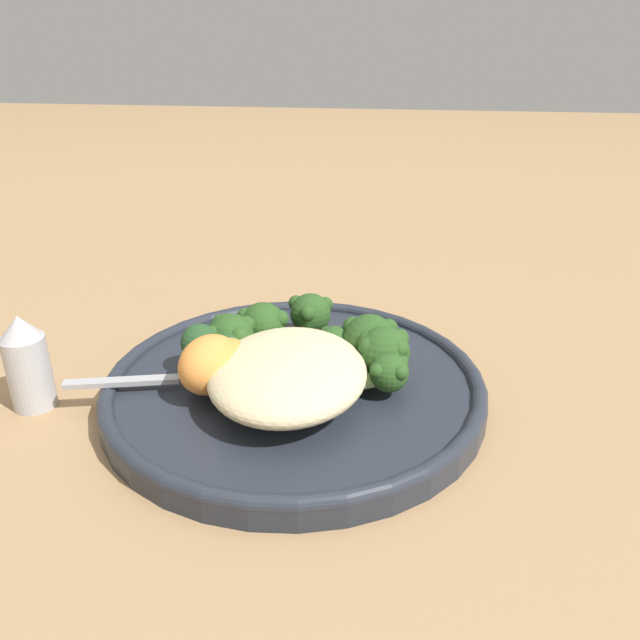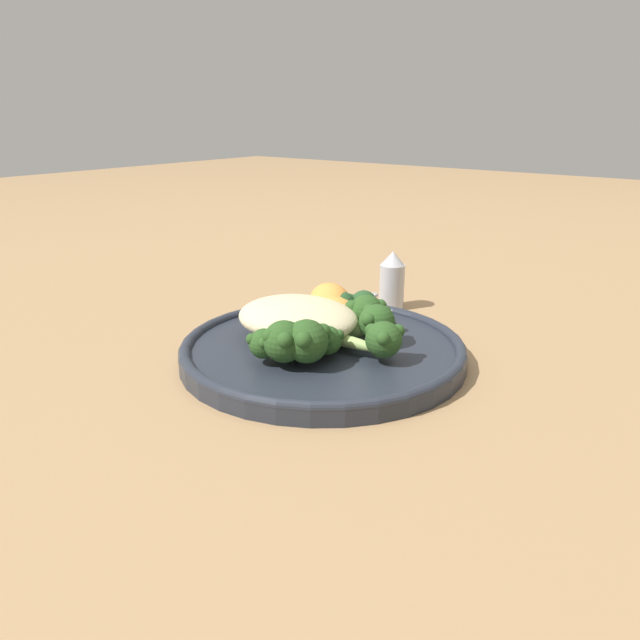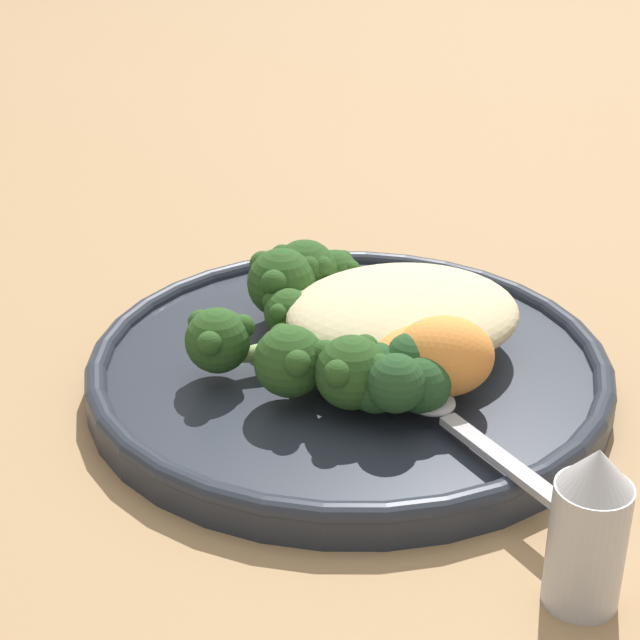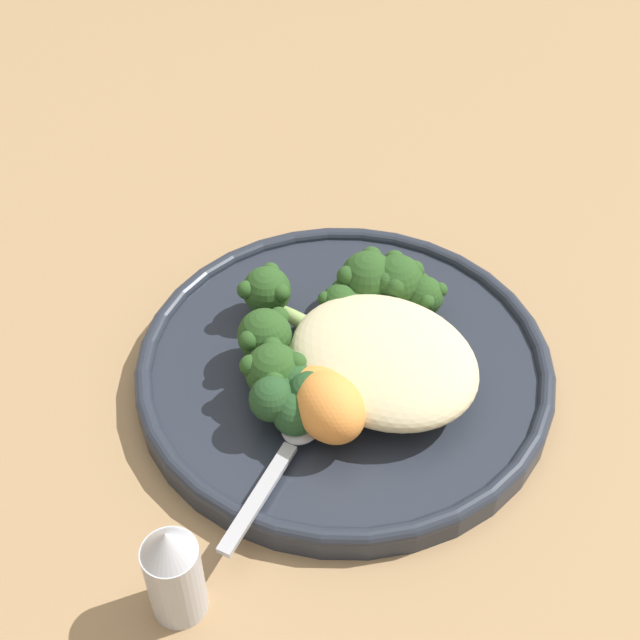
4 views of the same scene
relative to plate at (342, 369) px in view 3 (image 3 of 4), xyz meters
name	(u,v)px [view 3 (image 3 of 4)]	position (x,y,z in m)	size (l,w,h in m)	color
ground_plane	(356,397)	(0.00, 0.01, -0.01)	(4.00, 4.00, 0.00)	#9E7A51
plate	(342,369)	(0.00, 0.00, 0.00)	(0.29, 0.29, 0.02)	#232833
quinoa_mound	(403,314)	(-0.04, 0.00, 0.03)	(0.13, 0.11, 0.04)	beige
broccoli_stalk_0	(351,290)	(-0.02, -0.05, 0.02)	(0.04, 0.11, 0.03)	#9EBC66
broccoli_stalk_1	(318,281)	(0.00, -0.06, 0.03)	(0.07, 0.11, 0.04)	#9EBC66
broccoli_stalk_2	(300,291)	(0.01, -0.05, 0.03)	(0.09, 0.09, 0.04)	#9EBC66
broccoli_stalk_3	(317,318)	(0.01, -0.02, 0.02)	(0.09, 0.05, 0.03)	#9EBC66
broccoli_stalk_4	(244,340)	(0.05, 0.00, 0.03)	(0.13, 0.04, 0.03)	#9EBC66
broccoli_stalk_5	(320,352)	(0.02, 0.02, 0.03)	(0.12, 0.08, 0.04)	#9EBC66
broccoli_stalk_6	(359,365)	(0.01, 0.04, 0.03)	(0.07, 0.09, 0.04)	#9EBC66
sweet_potato_chunk_0	(426,360)	(-0.03, 0.05, 0.03)	(0.06, 0.05, 0.03)	orange
sweet_potato_chunk_1	(444,356)	(-0.04, 0.05, 0.03)	(0.05, 0.04, 0.04)	orange
kale_tuft	(398,377)	(-0.01, 0.06, 0.03)	(0.05, 0.05, 0.04)	#234723
spoon	(443,412)	(-0.03, 0.08, 0.01)	(0.05, 0.12, 0.01)	#A3A3A8
salt_shaker	(589,529)	(-0.04, 0.19, 0.02)	(0.03, 0.03, 0.07)	#B2B2B7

